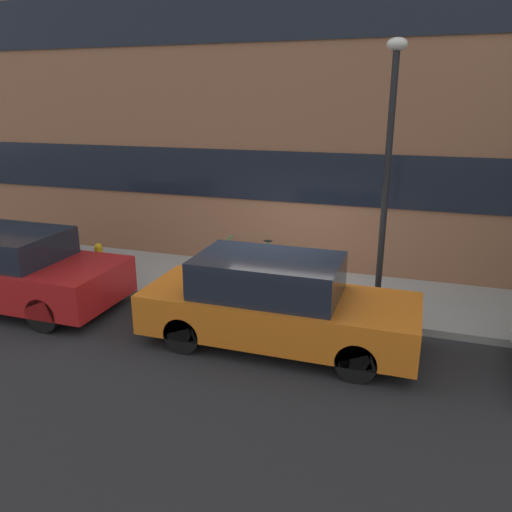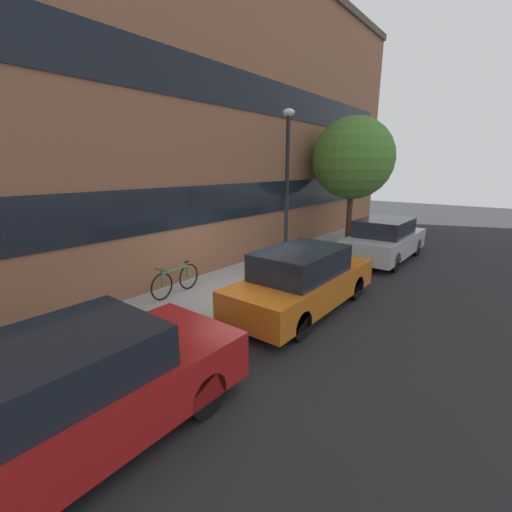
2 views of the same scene
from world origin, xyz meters
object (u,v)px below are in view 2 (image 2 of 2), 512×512
object	(u,v)px
bicycle	(176,280)
fire_hydrant	(72,343)
parked_car_orange	(303,280)
street_tree	(353,159)
parked_car_red	(72,394)
lamp_post	(287,178)
parked_car_silver	(384,240)

from	to	relation	value
bicycle	fire_hydrant	bearing A→B (deg)	15.14
parked_car_orange	street_tree	world-z (taller)	street_tree
fire_hydrant	bicycle	size ratio (longest dim) A/B	0.44
parked_car_orange	fire_hydrant	xyz separation A→B (m)	(-4.49, 1.68, -0.23)
parked_car_red	street_tree	world-z (taller)	street_tree
bicycle	street_tree	size ratio (longest dim) A/B	0.32
fire_hydrant	lamp_post	world-z (taller)	lamp_post
fire_hydrant	bicycle	distance (m)	3.27
lamp_post	parked_car_silver	bearing A→B (deg)	-19.32
parked_car_silver	parked_car_red	bearing A→B (deg)	180.00
parked_car_red	street_tree	distance (m)	12.36
parked_car_orange	bicycle	bearing A→B (deg)	116.68
parked_car_silver	street_tree	size ratio (longest dim) A/B	0.85
lamp_post	street_tree	bearing A→B (deg)	3.84
fire_hydrant	street_tree	xyz separation A→B (m)	(11.17, 0.14, 3.08)
parked_car_red	parked_car_silver	distance (m)	10.88
parked_car_silver	street_tree	world-z (taller)	street_tree
parked_car_red	lamp_post	world-z (taller)	lamp_post
parked_car_silver	lamp_post	bearing A→B (deg)	160.68
parked_car_red	parked_car_orange	world-z (taller)	parked_car_orange
lamp_post	fire_hydrant	bearing A→B (deg)	177.98
fire_hydrant	lamp_post	bearing A→B (deg)	-2.02
street_tree	lamp_post	xyz separation A→B (m)	(-5.21, -0.35, -0.59)
fire_hydrant	bicycle	world-z (taller)	bicycle
parked_car_orange	bicycle	world-z (taller)	parked_car_orange
parked_car_red	lamp_post	xyz separation A→B (m)	(6.69, 1.47, 2.25)
bicycle	parked_car_silver	bearing A→B (deg)	152.65
fire_hydrant	lamp_post	xyz separation A→B (m)	(5.96, -0.21, 2.48)
parked_car_red	bicycle	bearing A→B (deg)	36.82
street_tree	parked_car_orange	bearing A→B (deg)	-164.78
parked_car_orange	lamp_post	xyz separation A→B (m)	(1.47, 1.47, 2.25)
parked_car_red	street_tree	xyz separation A→B (m)	(11.90, 1.82, 2.84)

